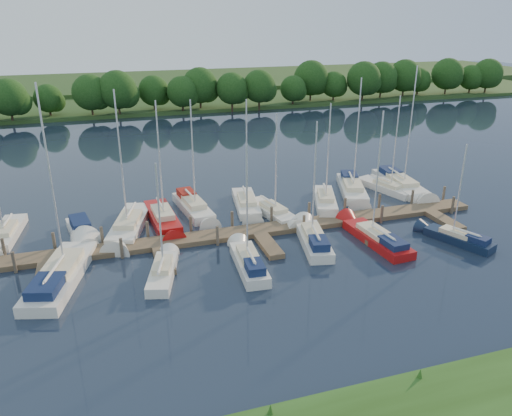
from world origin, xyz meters
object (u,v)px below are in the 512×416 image
object	(u,v)px
dock	(259,234)
sailboat_n_5	(247,206)
sailboat_s_2	(249,264)
motorboat	(82,232)
sailboat_n_0	(6,235)

from	to	relation	value
dock	sailboat_n_5	distance (m)	6.22
sailboat_s_2	dock	bearing A→B (deg)	68.17
sailboat_n_5	sailboat_s_2	distance (m)	11.47
sailboat_n_5	sailboat_s_2	bearing A→B (deg)	83.27
motorboat	sailboat_n_5	world-z (taller)	sailboat_n_5
dock	sailboat_s_2	bearing A→B (deg)	-116.11
sailboat_n_0	sailboat_n_5	distance (m)	20.22
sailboat_n_0	sailboat_s_2	xyz separation A→B (m)	(17.06, -10.58, 0.07)
dock	motorboat	world-z (taller)	motorboat
sailboat_n_0	sailboat_s_2	distance (m)	20.07
sailboat_n_0	motorboat	xyz separation A→B (m)	(5.77, -1.23, 0.08)
dock	sailboat_n_0	xyz separation A→B (m)	(-19.43, 5.73, 0.07)
sailboat_n_0	sailboat_n_5	xyz separation A→B (m)	(20.22, 0.44, 0.00)
sailboat_n_0	sailboat_s_2	bearing A→B (deg)	154.67
dock	motorboat	size ratio (longest dim) A/B	6.71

